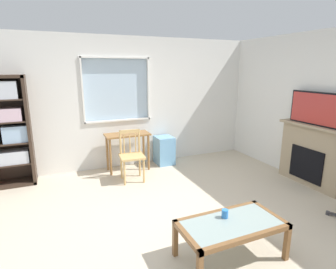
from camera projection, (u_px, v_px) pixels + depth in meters
ground at (176, 224)px, 3.52m from camera, size 6.42×5.96×0.02m
wall_back_with_window at (125, 104)px, 5.43m from camera, size 5.42×0.15×2.57m
wall_right at (336, 112)px, 4.28m from camera, size 0.12×5.16×2.57m
bookshelf at (0, 128)px, 4.44m from camera, size 0.90×0.38×1.86m
desk_under_window at (127, 141)px, 5.25m from camera, size 0.85×0.41×0.74m
wooden_chair at (132, 155)px, 4.80m from camera, size 0.45×0.43×0.90m
plastic_drawer_unit at (164, 150)px, 5.67m from camera, size 0.35×0.40×0.58m
fireplace at (311, 155)px, 4.59m from camera, size 0.26×1.24×1.05m
tv at (316, 109)px, 4.39m from camera, size 0.06×0.96×0.54m
coffee_table at (231, 227)px, 2.80m from camera, size 1.09×0.57×0.42m
sippy_cup at (225, 214)px, 2.87m from camera, size 0.07×0.07×0.09m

